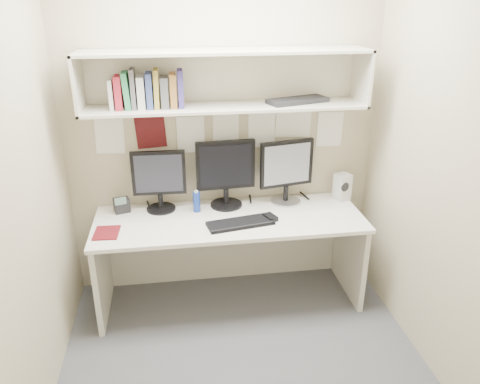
{
  "coord_description": "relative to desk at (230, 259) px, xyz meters",
  "views": [
    {
      "loc": [
        -0.38,
        -2.47,
        2.27
      ],
      "look_at": [
        0.03,
        0.35,
        1.06
      ],
      "focal_mm": 35.0,
      "sensor_mm": 36.0,
      "label": 1
    }
  ],
  "objects": [
    {
      "name": "floor",
      "position": [
        0.0,
        -0.65,
        -0.37
      ],
      "size": [
        2.4,
        2.0,
        0.01
      ],
      "primitive_type": "cube",
      "color": "#47474C",
      "rests_on": "ground"
    },
    {
      "name": "wall_back",
      "position": [
        0.0,
        0.35,
        0.93
      ],
      "size": [
        2.4,
        0.02,
        2.6
      ],
      "primitive_type": "cube",
      "color": "tan",
      "rests_on": "ground"
    },
    {
      "name": "wall_front",
      "position": [
        0.0,
        -1.65,
        0.93
      ],
      "size": [
        2.4,
        0.02,
        2.6
      ],
      "primitive_type": "cube",
      "color": "tan",
      "rests_on": "ground"
    },
    {
      "name": "wall_left",
      "position": [
        -1.2,
        -0.65,
        0.93
      ],
      "size": [
        0.02,
        2.0,
        2.6
      ],
      "primitive_type": "cube",
      "color": "tan",
      "rests_on": "ground"
    },
    {
      "name": "wall_right",
      "position": [
        1.2,
        -0.65,
        0.93
      ],
      "size": [
        0.02,
        2.0,
        2.6
      ],
      "primitive_type": "cube",
      "color": "tan",
      "rests_on": "ground"
    },
    {
      "name": "desk",
      "position": [
        0.0,
        0.0,
        0.0
      ],
      "size": [
        2.0,
        0.7,
        0.73
      ],
      "color": "silver",
      "rests_on": "floor"
    },
    {
      "name": "overhead_hutch",
      "position": [
        0.0,
        0.21,
        1.35
      ],
      "size": [
        2.0,
        0.38,
        0.4
      ],
      "color": "beige",
      "rests_on": "wall_back"
    },
    {
      "name": "pinned_papers",
      "position": [
        0.0,
        0.34,
        0.88
      ],
      "size": [
        1.92,
        0.01,
        0.48
      ],
      "primitive_type": null,
      "color": "white",
      "rests_on": "wall_back"
    },
    {
      "name": "monitor_left",
      "position": [
        -0.51,
        0.22,
        0.62
      ],
      "size": [
        0.4,
        0.22,
        0.47
      ],
      "rotation": [
        0.0,
        0.0,
        -0.03
      ],
      "color": "black",
      "rests_on": "desk"
    },
    {
      "name": "monitor_center",
      "position": [
        0.0,
        0.22,
        0.65
      ],
      "size": [
        0.45,
        0.25,
        0.53
      ],
      "rotation": [
        0.0,
        0.0,
        0.07
      ],
      "color": "black",
      "rests_on": "desk"
    },
    {
      "name": "monitor_right",
      "position": [
        0.48,
        0.22,
        0.64
      ],
      "size": [
        0.43,
        0.24,
        0.51
      ],
      "rotation": [
        0.0,
        0.0,
        0.2
      ],
      "color": "#A5A5AA",
      "rests_on": "desk"
    },
    {
      "name": "keyboard",
      "position": [
        0.06,
        -0.13,
        0.38
      ],
      "size": [
        0.5,
        0.26,
        0.02
      ],
      "primitive_type": "cube",
      "rotation": [
        0.0,
        0.0,
        0.18
      ],
      "color": "black",
      "rests_on": "desk"
    },
    {
      "name": "mouse",
      "position": [
        0.29,
        -0.08,
        0.38
      ],
      "size": [
        0.11,
        0.13,
        0.03
      ],
      "primitive_type": "cube",
      "rotation": [
        0.0,
        0.0,
        0.39
      ],
      "color": "black",
      "rests_on": "desk"
    },
    {
      "name": "speaker",
      "position": [
        0.94,
        0.2,
        0.47
      ],
      "size": [
        0.14,
        0.15,
        0.22
      ],
      "rotation": [
        0.0,
        0.0,
        0.38
      ],
      "color": "beige",
      "rests_on": "desk"
    },
    {
      "name": "blue_bottle",
      "position": [
        -0.23,
        0.14,
        0.45
      ],
      "size": [
        0.05,
        0.05,
        0.17
      ],
      "color": "navy",
      "rests_on": "desk"
    },
    {
      "name": "maroon_notebook",
      "position": [
        -0.88,
        -0.13,
        0.37
      ],
      "size": [
        0.18,
        0.21,
        0.01
      ],
      "primitive_type": "cube",
      "rotation": [
        0.0,
        0.0,
        -0.05
      ],
      "color": "#590F14",
      "rests_on": "desk"
    },
    {
      "name": "desk_phone",
      "position": [
        -0.8,
        0.22,
        0.42
      ],
      "size": [
        0.14,
        0.13,
        0.14
      ],
      "rotation": [
        0.0,
        0.0,
        0.29
      ],
      "color": "black",
      "rests_on": "desk"
    },
    {
      "name": "book_stack",
      "position": [
        -0.54,
        0.16,
        1.29
      ],
      "size": [
        0.5,
        0.17,
        0.27
      ],
      "color": "#BABBB4",
      "rests_on": "overhead_hutch"
    },
    {
      "name": "hutch_tray",
      "position": [
        0.53,
        0.16,
        1.19
      ],
      "size": [
        0.48,
        0.3,
        0.03
      ],
      "primitive_type": "cube",
      "rotation": [
        0.0,
        0.0,
        0.31
      ],
      "color": "black",
      "rests_on": "overhead_hutch"
    }
  ]
}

